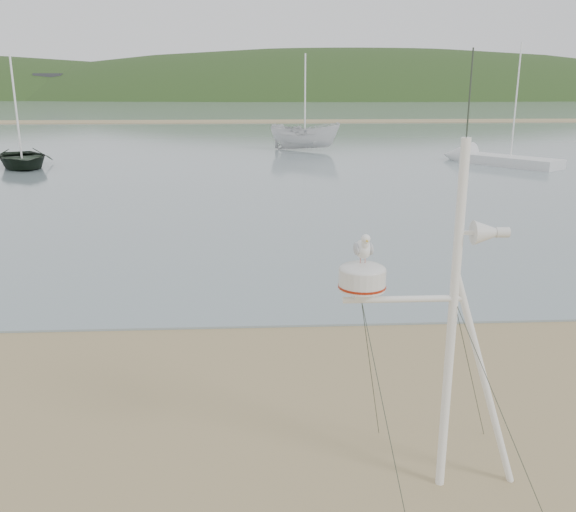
{
  "coord_description": "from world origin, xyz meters",
  "views": [
    {
      "loc": [
        1.91,
        -6.42,
        4.29
      ],
      "look_at": [
        2.31,
        1.0,
        2.21
      ],
      "focal_mm": 38.0,
      "sensor_mm": 36.0,
      "label": 1
    }
  ],
  "objects_px": {
    "boat_dark": "(17,120)",
    "boat_white": "(305,114)",
    "mast_rig": "(443,395)",
    "sailboat_white_near": "(480,158)"
  },
  "relations": [
    {
      "from": "boat_dark",
      "to": "sailboat_white_near",
      "type": "distance_m",
      "value": 25.5
    },
    {
      "from": "boat_dark",
      "to": "boat_white",
      "type": "relative_size",
      "value": 1.03
    },
    {
      "from": "mast_rig",
      "to": "boat_dark",
      "type": "xyz_separation_m",
      "value": [
        -14.45,
        27.79,
        1.43
      ]
    },
    {
      "from": "boat_dark",
      "to": "mast_rig",
      "type": "bearing_deg",
      "value": -88.46
    },
    {
      "from": "mast_rig",
      "to": "boat_white",
      "type": "bearing_deg",
      "value": 87.73
    },
    {
      "from": "boat_white",
      "to": "sailboat_white_near",
      "type": "distance_m",
      "value": 12.22
    },
    {
      "from": "mast_rig",
      "to": "boat_white",
      "type": "relative_size",
      "value": 0.95
    },
    {
      "from": "boat_dark",
      "to": "boat_white",
      "type": "height_order",
      "value": "boat_dark"
    },
    {
      "from": "boat_white",
      "to": "boat_dark",
      "type": "bearing_deg",
      "value": 137.64
    },
    {
      "from": "sailboat_white_near",
      "to": "mast_rig",
      "type": "bearing_deg",
      "value": -110.81
    }
  ]
}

